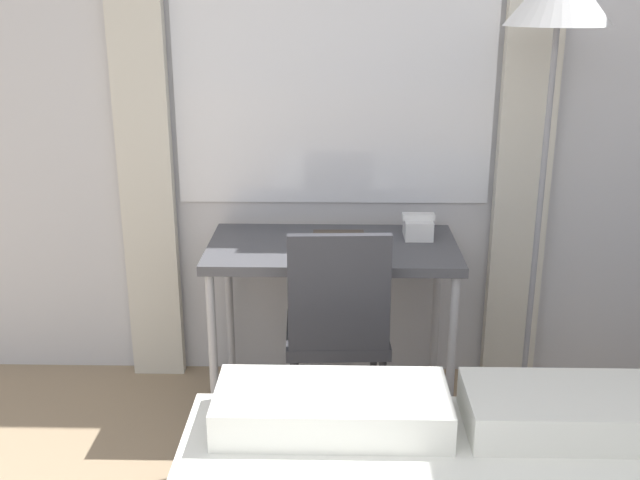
% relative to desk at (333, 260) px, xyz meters
% --- Properties ---
extents(wall_back_with_window, '(4.63, 0.13, 2.70)m').
position_rel_desk_xyz_m(wall_back_with_window, '(-0.18, 0.36, 0.67)').
color(wall_back_with_window, silver).
rests_on(wall_back_with_window, ground_plane).
extents(desk, '(1.04, 0.57, 0.76)m').
position_rel_desk_xyz_m(desk, '(0.00, 0.00, 0.00)').
color(desk, '#4C4C51').
rests_on(desk, ground_plane).
extents(desk_chair, '(0.42, 0.42, 0.93)m').
position_rel_desk_xyz_m(desk_chair, '(0.02, -0.30, -0.16)').
color(desk_chair, '#333338').
rests_on(desk_chair, ground_plane).
extents(standing_lamp, '(0.40, 0.40, 1.89)m').
position_rel_desk_xyz_m(standing_lamp, '(0.84, -0.02, 0.96)').
color(standing_lamp, '#4C4C51').
rests_on(standing_lamp, ground_plane).
extents(telephone, '(0.14, 0.15, 0.11)m').
position_rel_desk_xyz_m(telephone, '(0.36, 0.10, 0.12)').
color(telephone, white).
rests_on(telephone, desk).
extents(book, '(0.22, 0.15, 0.02)m').
position_rel_desk_xyz_m(book, '(0.03, 0.06, 0.08)').
color(book, '#4C4238').
rests_on(book, desk).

